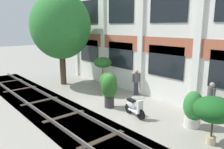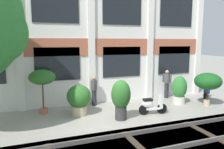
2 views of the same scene
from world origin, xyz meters
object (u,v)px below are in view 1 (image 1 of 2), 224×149
broadleaf_tree (61,27)px  potted_plant_fluted_column (109,88)px  resident_by_doorway (136,82)px  scooter_near_curb (134,107)px  potted_plant_stone_basin (193,108)px  potted_plant_terracotta_small (214,110)px  potted_plant_low_pan (103,63)px  potted_plant_ribbed_drum (108,83)px  resident_watching_tracks (211,99)px

broadleaf_tree → potted_plant_fluted_column: bearing=-4.9°
resident_by_doorway → scooter_near_curb: bearing=-30.0°
broadleaf_tree → potted_plant_fluted_column: (5.75, -0.50, -3.02)m
potted_plant_stone_basin → resident_by_doorway: 4.66m
potted_plant_terracotta_small → potted_plant_stone_basin: bearing=145.7°
potted_plant_fluted_column → potted_plant_low_pan: 3.79m
broadleaf_tree → potted_plant_ribbed_drum: (4.17, 0.74, -3.23)m
potted_plant_low_pan → resident_watching_tracks: (7.18, 0.46, -0.77)m
potted_plant_ribbed_drum → potted_plant_fluted_column: 2.01m
potted_plant_low_pan → scooter_near_curb: bearing=-22.3°
potted_plant_stone_basin → resident_watching_tracks: bearing=85.5°
broadleaf_tree → potted_plant_ribbed_drum: size_ratio=4.52×
scooter_near_curb → resident_by_doorway: (-2.10, 2.41, 0.41)m
potted_plant_fluted_column → potted_plant_low_pan: (-3.10, 2.06, 0.68)m
potted_plant_ribbed_drum → resident_watching_tracks: bearing=12.8°
potted_plant_terracotta_small → resident_by_doorway: (-5.64, 2.15, -0.44)m
potted_plant_stone_basin → potted_plant_ribbed_drum: bearing=179.5°
potted_plant_fluted_column → resident_watching_tracks: 4.80m
broadleaf_tree → potted_plant_stone_basin: bearing=4.1°
potted_plant_ribbed_drum → potted_plant_low_pan: potted_plant_low_pan is taller
scooter_near_curb → broadleaf_tree: bearing=-174.5°
potted_plant_ribbed_drum → potted_plant_low_pan: (-1.53, 0.83, 0.89)m
broadleaf_tree → resident_watching_tracks: 10.51m
potted_plant_fluted_column → potted_plant_terracotta_small: size_ratio=1.00×
potted_plant_low_pan → scooter_near_curb: size_ratio=1.52×
potted_plant_fluted_column → resident_by_doorway: potted_plant_fluted_column is taller
potted_plant_terracotta_small → resident_watching_tracks: (-1.08, 2.14, -0.37)m
potted_plant_fluted_column → scooter_near_curb: potted_plant_fluted_column is taller
potted_plant_stone_basin → broadleaf_tree: bearing=-175.9°
potted_plant_terracotta_small → scooter_near_curb: size_ratio=1.27×
scooter_near_curb → resident_watching_tracks: bearing=52.6°
broadleaf_tree → potted_plant_fluted_column: 6.51m
potted_plant_stone_basin → resident_by_doorway: (-4.46, 1.35, 0.06)m
broadleaf_tree → potted_plant_ribbed_drum: 5.33m
potted_plant_ribbed_drum → resident_by_doorway: 1.70m
potted_plant_ribbed_drum → scooter_near_curb: size_ratio=1.03×
potted_plant_fluted_column → potted_plant_terracotta_small: potted_plant_fluted_column is taller
potted_plant_ribbed_drum → resident_watching_tracks: resident_watching_tracks is taller
potted_plant_ribbed_drum → resident_by_doorway: resident_by_doorway is taller
broadleaf_tree → potted_plant_stone_basin: (9.72, 0.69, -3.24)m
potted_plant_terracotta_small → resident_watching_tracks: 2.42m
broadleaf_tree → potted_plant_low_pan: 3.87m
potted_plant_ribbed_drum → potted_plant_stone_basin: potted_plant_stone_basin is taller
broadleaf_tree → potted_plant_terracotta_small: 11.25m
potted_plant_fluted_column → potted_plant_terracotta_small: (5.16, 0.38, 0.28)m
potted_plant_terracotta_small → resident_by_doorway: size_ratio=1.11×
potted_plant_ribbed_drum → resident_by_doorway: size_ratio=0.90×
broadleaf_tree → potted_plant_low_pan: bearing=30.7°
potted_plant_fluted_column → resident_watching_tracks: (4.08, 2.52, -0.10)m
potted_plant_ribbed_drum → scooter_near_curb: potted_plant_ribbed_drum is taller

